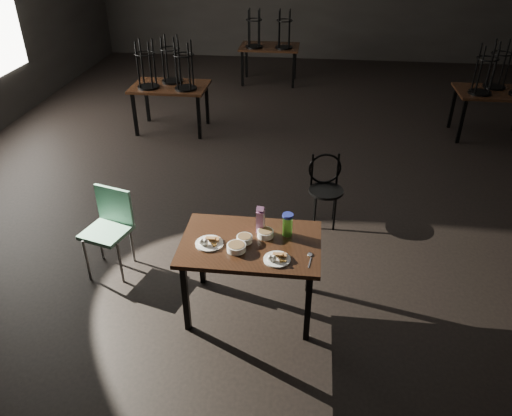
# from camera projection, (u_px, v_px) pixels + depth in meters

# --- Properties ---
(main_table) EXTENTS (1.20, 0.80, 0.75)m
(main_table) POSITION_uv_depth(u_px,v_px,m) (251.00, 250.00, 4.30)
(main_table) COLOR black
(main_table) RESTS_ON ground
(plate_left) EXTENTS (0.24, 0.24, 0.08)m
(plate_left) POSITION_uv_depth(u_px,v_px,m) (209.00, 242.00, 4.22)
(plate_left) COLOR white
(plate_left) RESTS_ON main_table
(plate_right) EXTENTS (0.22, 0.22, 0.07)m
(plate_right) POSITION_uv_depth(u_px,v_px,m) (277.00, 258.00, 4.04)
(plate_right) COLOR white
(plate_right) RESTS_ON main_table
(bowl_near) EXTENTS (0.14, 0.14, 0.05)m
(bowl_near) POSITION_uv_depth(u_px,v_px,m) (244.00, 239.00, 4.26)
(bowl_near) COLOR white
(bowl_near) RESTS_ON main_table
(bowl_far) EXTENTS (0.14, 0.14, 0.06)m
(bowl_far) POSITION_uv_depth(u_px,v_px,m) (265.00, 233.00, 4.32)
(bowl_far) COLOR white
(bowl_far) RESTS_ON main_table
(bowl_big) EXTENTS (0.16, 0.16, 0.06)m
(bowl_big) POSITION_uv_depth(u_px,v_px,m) (236.00, 247.00, 4.15)
(bowl_big) COLOR white
(bowl_big) RESTS_ON main_table
(juice_carton) EXTENTS (0.07, 0.07, 0.26)m
(juice_carton) POSITION_uv_depth(u_px,v_px,m) (260.00, 220.00, 4.34)
(juice_carton) COLOR #911A80
(juice_carton) RESTS_ON main_table
(water_bottle) EXTENTS (0.13, 0.13, 0.21)m
(water_bottle) POSITION_uv_depth(u_px,v_px,m) (288.00, 224.00, 4.30)
(water_bottle) COLOR #69DC40
(water_bottle) RESTS_ON main_table
(spoon) EXTENTS (0.05, 0.21, 0.01)m
(spoon) POSITION_uv_depth(u_px,v_px,m) (310.00, 256.00, 4.09)
(spoon) COLOR silver
(spoon) RESTS_ON main_table
(bentwood_chair) EXTENTS (0.41, 0.41, 0.83)m
(bentwood_chair) POSITION_uv_depth(u_px,v_px,m) (325.00, 184.00, 5.68)
(bentwood_chair) COLOR black
(bentwood_chair) RESTS_ON ground
(school_chair) EXTENTS (0.50, 0.50, 0.87)m
(school_chair) POSITION_uv_depth(u_px,v_px,m) (110.00, 224.00, 4.92)
(school_chair) COLOR #70AE90
(school_chair) RESTS_ON ground
(bg_table_left) EXTENTS (1.20, 0.80, 1.48)m
(bg_table_left) POSITION_uv_depth(u_px,v_px,m) (169.00, 84.00, 7.91)
(bg_table_left) COLOR black
(bg_table_left) RESTS_ON ground
(bg_table_right) EXTENTS (1.20, 0.80, 1.48)m
(bg_table_right) POSITION_uv_depth(u_px,v_px,m) (498.00, 90.00, 7.67)
(bg_table_right) COLOR black
(bg_table_right) RESTS_ON ground
(bg_table_far) EXTENTS (1.20, 0.80, 1.48)m
(bg_table_far) POSITION_uv_depth(u_px,v_px,m) (269.00, 46.00, 10.12)
(bg_table_far) COLOR black
(bg_table_far) RESTS_ON ground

